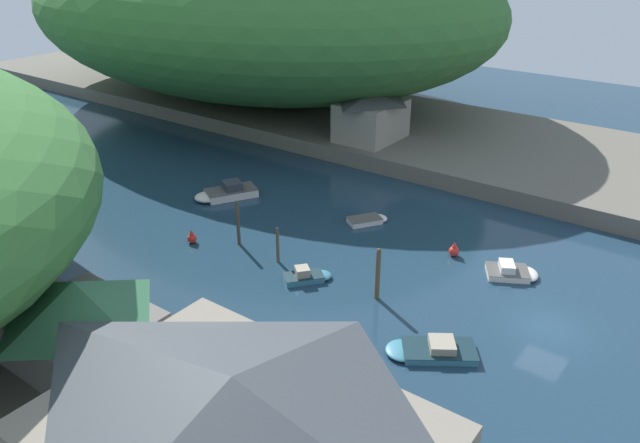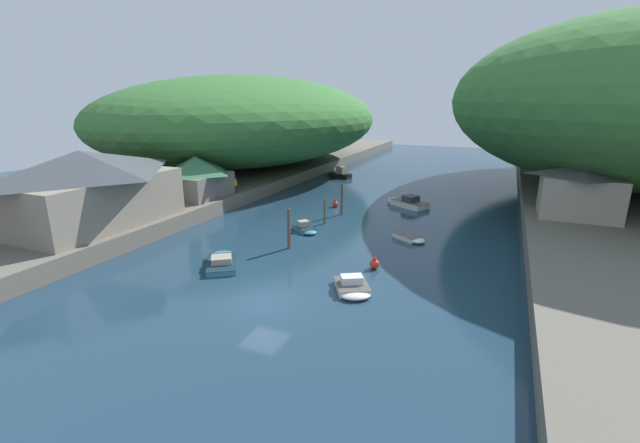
{
  "view_description": "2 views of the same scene",
  "coord_description": "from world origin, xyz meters",
  "views": [
    {
      "loc": [
        -31.45,
        -6.94,
        20.97
      ],
      "look_at": [
        -0.43,
        15.89,
        2.36
      ],
      "focal_mm": 35.0,
      "sensor_mm": 36.0,
      "label": 1
    },
    {
      "loc": [
        12.53,
        -20.26,
        12.04
      ],
      "look_at": [
        -1.22,
        11.48,
        2.03
      ],
      "focal_mm": 24.0,
      "sensor_mm": 36.0,
      "label": 2
    }
  ],
  "objects": [
    {
      "name": "hillside_right",
      "position": [
        26.86,
        45.77,
        11.63
      ],
      "size": [
        43.94,
        61.51,
        20.22
      ],
      "color": "#387033",
      "rests_on": "right_bank"
    },
    {
      "name": "boat_open_rowboat",
      "position": [
        2.54,
        27.96,
        0.43
      ],
      "size": [
        5.6,
        4.4,
        1.33
      ],
      "rotation": [
        0.0,
        0.0,
        1.06
      ],
      "color": "silver",
      "rests_on": "water_surface"
    },
    {
      "name": "water_surface",
      "position": [
        0.0,
        30.0,
        0.0
      ],
      "size": [
        130.0,
        130.0,
        0.0
      ],
      "primitive_type": "plane",
      "color": "#1E384C",
      "rests_on": "ground"
    },
    {
      "name": "boathouse_shed",
      "position": [
        -18.36,
        16.88,
        3.83
      ],
      "size": [
        5.97,
        7.1,
        4.46
      ],
      "color": "slate",
      "rests_on": "left_bank"
    },
    {
      "name": "mooring_post_middle",
      "position": [
        -3.27,
        17.34,
        1.31
      ],
      "size": [
        0.22,
        0.22,
        2.61
      ],
      "color": "brown",
      "rests_on": "water_surface"
    },
    {
      "name": "channel_buoy_far",
      "position": [
        4.6,
        8.07,
        0.42
      ],
      "size": [
        0.72,
        0.72,
        1.08
      ],
      "color": "red",
      "rests_on": "water_surface"
    },
    {
      "name": "mooring_post_fourth",
      "position": [
        -2.94,
        21.26,
        1.72
      ],
      "size": [
        0.24,
        0.24,
        3.43
      ],
      "color": "#4C3D2D",
      "rests_on": "water_surface"
    },
    {
      "name": "right_bank",
      "position": [
        25.76,
        30.0,
        0.76
      ],
      "size": [
        22.0,
        120.0,
        1.52
      ],
      "color": "#666056",
      "rests_on": "ground"
    },
    {
      "name": "boat_mid_channel",
      "position": [
        -6.16,
        4.32,
        0.27
      ],
      "size": [
        4.42,
        5.14,
        0.85
      ],
      "rotation": [
        0.0,
        0.0,
        0.6
      ],
      "color": "teal",
      "rests_on": "water_surface"
    },
    {
      "name": "person_on_quay",
      "position": [
        -15.56,
        20.19,
        2.5
      ],
      "size": [
        0.3,
        0.42,
        1.69
      ],
      "rotation": [
        0.0,
        0.0,
        1.81
      ],
      "color": "#282D3D",
      "rests_on": "left_bank"
    },
    {
      "name": "boat_far_upstream",
      "position": [
        4.41,
        3.81,
        0.29
      ],
      "size": [
        3.33,
        3.83,
        0.92
      ],
      "rotation": [
        0.0,
        0.0,
        3.66
      ],
      "color": "silver",
      "rests_on": "water_surface"
    },
    {
      "name": "boat_white_cruiser",
      "position": [
        -3.95,
        14.27,
        0.29
      ],
      "size": [
        3.26,
        3.0,
        0.95
      ],
      "rotation": [
        0.0,
        0.0,
        4.03
      ],
      "color": "teal",
      "rests_on": "water_surface"
    },
    {
      "name": "channel_buoy_near",
      "position": [
        -4.8,
        24.14,
        0.4
      ],
      "size": [
        0.68,
        0.68,
        1.02
      ],
      "color": "red",
      "rests_on": "water_surface"
    },
    {
      "name": "mooring_post_nearest",
      "position": [
        -3.17,
        9.52,
        1.75
      ],
      "size": [
        0.3,
        0.3,
        3.48
      ],
      "color": "brown",
      "rests_on": "water_surface"
    },
    {
      "name": "boat_moored_right",
      "position": [
        5.65,
        15.67,
        0.21
      ],
      "size": [
        3.36,
        2.89,
        0.44
      ],
      "rotation": [
        0.0,
        0.0,
        4.12
      ],
      "color": "silver",
      "rests_on": "water_surface"
    },
    {
      "name": "right_bank_cottage",
      "position": [
        19.13,
        24.07,
        4.0
      ],
      "size": [
        7.03,
        5.52,
        4.82
      ],
      "color": "gray",
      "rests_on": "right_bank"
    },
    {
      "name": "person_by_boathouse",
      "position": [
        -15.83,
        7.63,
        2.5
      ],
      "size": [
        0.24,
        0.39,
        1.69
      ],
      "rotation": [
        0.0,
        0.0,
        1.63
      ],
      "color": "#282D3D",
      "rests_on": "left_bank"
    }
  ]
}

